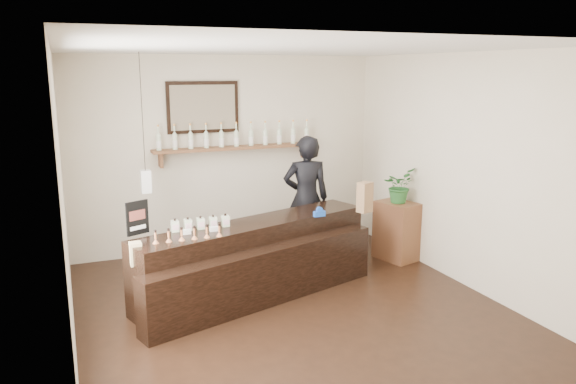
{
  "coord_description": "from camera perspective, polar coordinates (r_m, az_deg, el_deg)",
  "views": [
    {
      "loc": [
        -2.22,
        -5.32,
        2.59
      ],
      "look_at": [
        0.22,
        0.7,
        1.18
      ],
      "focal_mm": 35.0,
      "sensor_mm": 36.0,
      "label": 1
    }
  ],
  "objects": [
    {
      "name": "tape_dispenser",
      "position": [
        6.82,
        3.21,
        -2.11
      ],
      "size": [
        0.15,
        0.06,
        0.12
      ],
      "color": "#194AB4",
      "rests_on": "counter"
    },
    {
      "name": "counter",
      "position": [
        6.61,
        -3.11,
        -7.07
      ],
      "size": [
        3.07,
        1.7,
        1.0
      ],
      "color": "black",
      "rests_on": "ground"
    },
    {
      "name": "room_shell",
      "position": [
        5.83,
        0.56,
        3.53
      ],
      "size": [
        5.0,
        5.0,
        5.0
      ],
      "color": "beige",
      "rests_on": "ground"
    },
    {
      "name": "back_wall_decor",
      "position": [
        8.01,
        -7.04,
        6.23
      ],
      "size": [
        2.66,
        0.96,
        1.69
      ],
      "color": "brown",
      "rests_on": "ground"
    },
    {
      "name": "potted_plant",
      "position": [
        7.8,
        11.18,
        0.65
      ],
      "size": [
        0.56,
        0.55,
        0.47
      ],
      "primitive_type": "imported",
      "rotation": [
        0.0,
        0.0,
        0.62
      ],
      "color": "#29672C",
      "rests_on": "side_cabinet"
    },
    {
      "name": "promo_sign",
      "position": [
        6.25,
        -15.06,
        -2.56
      ],
      "size": [
        0.25,
        0.13,
        0.37
      ],
      "color": "black",
      "rests_on": "counter"
    },
    {
      "name": "shopkeeper",
      "position": [
        7.69,
        1.86,
        0.19
      ],
      "size": [
        0.8,
        0.62,
        1.96
      ],
      "primitive_type": "imported",
      "rotation": [
        0.0,
        0.0,
        2.9
      ],
      "color": "black",
      "rests_on": "ground"
    },
    {
      "name": "paper_bag",
      "position": [
        7.05,
        7.81,
        -0.52
      ],
      "size": [
        0.21,
        0.18,
        0.38
      ],
      "color": "olive",
      "rests_on": "counter"
    },
    {
      "name": "ground",
      "position": [
        6.32,
        0.53,
        -11.91
      ],
      "size": [
        5.0,
        5.0,
        0.0
      ],
      "primitive_type": "plane",
      "color": "black",
      "rests_on": "ground"
    },
    {
      "name": "side_cabinet",
      "position": [
        7.96,
        10.99,
        -3.89
      ],
      "size": [
        0.54,
        0.64,
        0.81
      ],
      "color": "brown",
      "rests_on": "ground"
    }
  ]
}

